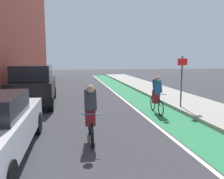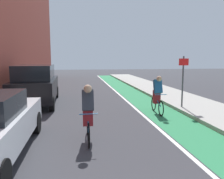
{
  "view_description": "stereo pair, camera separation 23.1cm",
  "coord_description": "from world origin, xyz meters",
  "px_view_note": "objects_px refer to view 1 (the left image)",
  "views": [
    {
      "loc": [
        -0.79,
        -0.55,
        2.3
      ],
      "look_at": [
        0.75,
        8.25,
        1.08
      ],
      "focal_mm": 36.52,
      "sensor_mm": 36.0,
      "label": 1
    },
    {
      "loc": [
        -0.57,
        -0.59,
        2.3
      ],
      "look_at": [
        0.75,
        8.25,
        1.08
      ],
      "focal_mm": 36.52,
      "sensor_mm": 36.0,
      "label": 2
    }
  ],
  "objects_px": {
    "parked_suv_black": "(34,84)",
    "cyclist_lead": "(90,113)",
    "street_sign_post": "(182,77)",
    "cyclist_mid": "(157,94)"
  },
  "relations": [
    {
      "from": "street_sign_post",
      "to": "cyclist_mid",
      "type": "bearing_deg",
      "value": -162.04
    },
    {
      "from": "cyclist_mid",
      "to": "street_sign_post",
      "type": "relative_size",
      "value": 0.74
    },
    {
      "from": "cyclist_lead",
      "to": "street_sign_post",
      "type": "distance_m",
      "value": 5.5
    },
    {
      "from": "parked_suv_black",
      "to": "cyclist_lead",
      "type": "height_order",
      "value": "parked_suv_black"
    },
    {
      "from": "cyclist_lead",
      "to": "street_sign_post",
      "type": "bearing_deg",
      "value": 37.06
    },
    {
      "from": "cyclist_mid",
      "to": "street_sign_post",
      "type": "distance_m",
      "value": 1.55
    },
    {
      "from": "street_sign_post",
      "to": "parked_suv_black",
      "type": "bearing_deg",
      "value": 160.83
    },
    {
      "from": "cyclist_lead",
      "to": "street_sign_post",
      "type": "xyz_separation_m",
      "value": [
        4.35,
        3.29,
        0.69
      ]
    },
    {
      "from": "parked_suv_black",
      "to": "cyclist_mid",
      "type": "xyz_separation_m",
      "value": [
        5.4,
        -2.76,
        -0.21
      ]
    },
    {
      "from": "parked_suv_black",
      "to": "cyclist_lead",
      "type": "relative_size",
      "value": 2.82
    }
  ]
}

